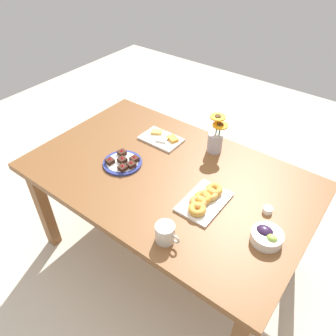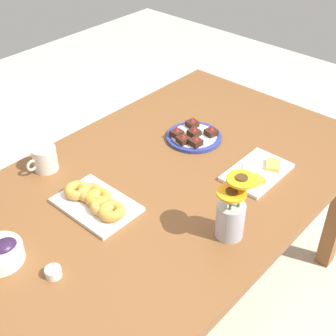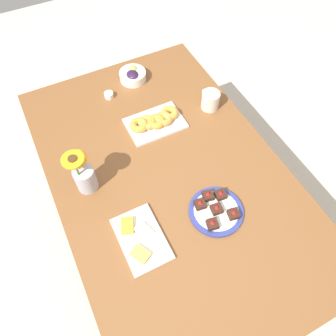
# 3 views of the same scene
# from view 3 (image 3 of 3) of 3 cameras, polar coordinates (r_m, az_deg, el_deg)

# --- Properties ---
(ground_plane) EXTENTS (6.00, 6.00, 0.00)m
(ground_plane) POSITION_cam_3_polar(r_m,az_deg,el_deg) (2.14, 0.00, -11.59)
(ground_plane) COLOR beige
(dining_table) EXTENTS (1.60, 1.00, 0.74)m
(dining_table) POSITION_cam_3_polar(r_m,az_deg,el_deg) (1.55, 0.00, -2.55)
(dining_table) COLOR brown
(dining_table) RESTS_ON ground_plane
(coffee_mug) EXTENTS (0.13, 0.09, 0.09)m
(coffee_mug) POSITION_cam_3_polar(r_m,az_deg,el_deg) (1.71, 7.37, 11.67)
(coffee_mug) COLOR beige
(coffee_mug) RESTS_ON dining_table
(grape_bowl) EXTENTS (0.14, 0.14, 0.07)m
(grape_bowl) POSITION_cam_3_polar(r_m,az_deg,el_deg) (1.87, -6.15, 15.75)
(grape_bowl) COLOR white
(grape_bowl) RESTS_ON dining_table
(cheese_platter) EXTENTS (0.26, 0.17, 0.03)m
(cheese_platter) POSITION_cam_3_polar(r_m,az_deg,el_deg) (1.33, -4.84, -12.11)
(cheese_platter) COLOR white
(cheese_platter) RESTS_ON dining_table
(croissant_platter) EXTENTS (0.19, 0.28, 0.05)m
(croissant_platter) POSITION_cam_3_polar(r_m,az_deg,el_deg) (1.63, -2.26, 8.14)
(croissant_platter) COLOR white
(croissant_platter) RESTS_ON dining_table
(jam_cup_honey) EXTENTS (0.05, 0.05, 0.03)m
(jam_cup_honey) POSITION_cam_3_polar(r_m,az_deg,el_deg) (1.80, -10.26, 12.43)
(jam_cup_honey) COLOR white
(jam_cup_honey) RESTS_ON dining_table
(dessert_plate) EXTENTS (0.23, 0.23, 0.05)m
(dessert_plate) POSITION_cam_3_polar(r_m,az_deg,el_deg) (1.39, 8.33, -7.30)
(dessert_plate) COLOR navy
(dessert_plate) RESTS_ON dining_table
(flower_vase) EXTENTS (0.12, 0.11, 0.24)m
(flower_vase) POSITION_cam_3_polar(r_m,az_deg,el_deg) (1.42, -14.38, -1.42)
(flower_vase) COLOR #B2B2BC
(flower_vase) RESTS_ON dining_table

